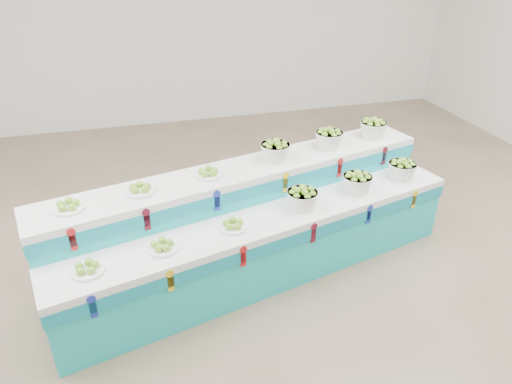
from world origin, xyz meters
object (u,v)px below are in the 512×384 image
at_px(display_stand, 256,223).
at_px(basket_upper_right, 373,128).
at_px(plate_upper_mid, 140,188).
at_px(basket_lower_left, 302,198).

xyz_separation_m(display_stand, basket_upper_right, (1.55, 0.64, 0.62)).
bearing_deg(plate_upper_mid, display_stand, 0.02).
xyz_separation_m(plate_upper_mid, basket_upper_right, (2.62, 0.64, 0.06)).
distance_m(display_stand, plate_upper_mid, 1.21).
distance_m(display_stand, basket_lower_left, 0.55).
bearing_deg(display_stand, basket_upper_right, 8.73).
xyz_separation_m(basket_lower_left, basket_upper_right, (1.14, 0.80, 0.30)).
xyz_separation_m(basket_lower_left, plate_upper_mid, (-1.49, 0.16, 0.24)).
height_order(display_stand, plate_upper_mid, plate_upper_mid).
bearing_deg(basket_upper_right, display_stand, -157.47).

